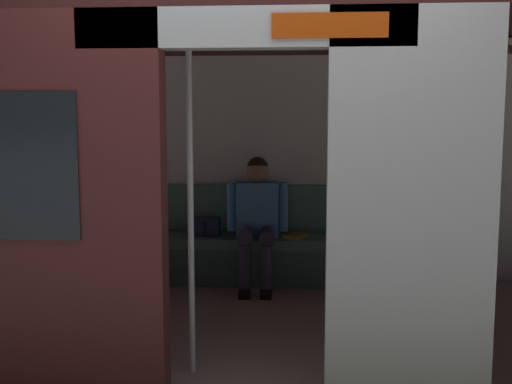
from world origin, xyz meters
name	(u,v)px	position (x,y,z in m)	size (l,w,h in m)	color
train_car	(255,125)	(0.04, -1.30, 1.48)	(6.40, 2.97, 2.21)	silver
bench_seat	(270,248)	(0.00, -2.46, 0.34)	(3.16, 0.44, 0.44)	#4C7566
person_seated	(257,214)	(0.12, -2.40, 0.66)	(0.55, 0.68, 1.16)	#4C8CC6
handbag	(206,227)	(0.60, -2.48, 0.52)	(0.26, 0.15, 0.17)	#262D4C
book	(295,236)	(-0.23, -2.47, 0.45)	(0.15, 0.22, 0.03)	gold
grab_pole_door	(191,204)	(0.36, -0.43, 1.03)	(0.04, 0.04, 2.07)	silver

